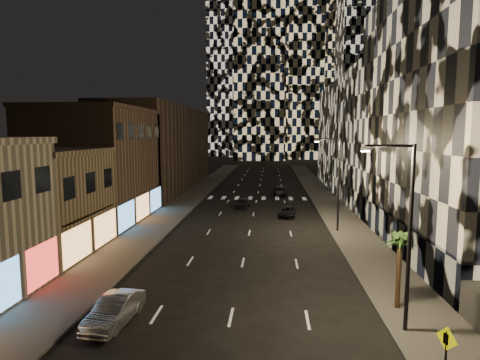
% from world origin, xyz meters
% --- Properties ---
extents(sidewalk_left, '(4.00, 120.00, 0.15)m').
position_xyz_m(sidewalk_left, '(-10.00, 50.00, 0.07)').
color(sidewalk_left, '#47443F').
rests_on(sidewalk_left, ground).
extents(sidewalk_right, '(4.00, 120.00, 0.15)m').
position_xyz_m(sidewalk_right, '(10.00, 50.00, 0.07)').
color(sidewalk_right, '#47443F').
rests_on(sidewalk_right, ground).
extents(curb_left, '(0.20, 120.00, 0.15)m').
position_xyz_m(curb_left, '(-7.90, 50.00, 0.07)').
color(curb_left, '#4C4C47').
rests_on(curb_left, ground).
extents(curb_right, '(0.20, 120.00, 0.15)m').
position_xyz_m(curb_right, '(7.90, 50.00, 0.07)').
color(curb_right, '#4C4C47').
rests_on(curb_right, ground).
extents(retail_tan, '(10.00, 10.00, 8.00)m').
position_xyz_m(retail_tan, '(-17.00, 21.00, 4.00)').
color(retail_tan, '#796448').
rests_on(retail_tan, ground).
extents(retail_brown, '(10.00, 15.00, 12.00)m').
position_xyz_m(retail_brown, '(-17.00, 33.50, 6.00)').
color(retail_brown, brown).
rests_on(retail_brown, ground).
extents(retail_filler_left, '(10.00, 40.00, 14.00)m').
position_xyz_m(retail_filler_left, '(-17.00, 60.00, 7.00)').
color(retail_filler_left, brown).
rests_on(retail_filler_left, ground).
extents(midrise_base, '(0.60, 25.00, 3.00)m').
position_xyz_m(midrise_base, '(12.30, 24.50, 1.50)').
color(midrise_base, '#383838').
rests_on(midrise_base, ground).
extents(midrise_filler_right, '(16.00, 40.00, 18.00)m').
position_xyz_m(midrise_filler_right, '(20.00, 57.00, 9.00)').
color(midrise_filler_right, '#232326').
rests_on(midrise_filler_right, ground).
extents(tower_right_mid, '(20.00, 20.00, 100.00)m').
position_xyz_m(tower_right_mid, '(35.00, 135.00, 50.00)').
color(tower_right_mid, black).
rests_on(tower_right_mid, ground).
extents(tower_left_back, '(24.00, 24.00, 120.00)m').
position_xyz_m(tower_left_back, '(-12.00, 165.00, 60.00)').
color(tower_left_back, black).
rests_on(tower_left_back, ground).
extents(tower_center_low, '(18.00, 18.00, 95.00)m').
position_xyz_m(tower_center_low, '(-2.00, 140.00, 47.50)').
color(tower_center_low, black).
rests_on(tower_center_low, ground).
extents(streetlight_near, '(2.55, 0.25, 9.00)m').
position_xyz_m(streetlight_near, '(8.35, 10.00, 5.35)').
color(streetlight_near, black).
rests_on(streetlight_near, sidewalk_right).
extents(streetlight_far, '(2.55, 0.25, 9.00)m').
position_xyz_m(streetlight_far, '(8.35, 30.00, 5.35)').
color(streetlight_far, black).
rests_on(streetlight_far, sidewalk_right).
extents(car_silver_parked, '(1.97, 4.46, 1.42)m').
position_xyz_m(car_silver_parked, '(-5.80, 9.79, 0.71)').
color(car_silver_parked, '#A3A3A8').
rests_on(car_silver_parked, ground).
extents(car_dark_midlane, '(1.90, 3.88, 1.27)m').
position_xyz_m(car_dark_midlane, '(-1.56, 41.98, 0.64)').
color(car_dark_midlane, black).
rests_on(car_dark_midlane, ground).
extents(car_dark_oncoming, '(2.10, 4.95, 1.42)m').
position_xyz_m(car_dark_oncoming, '(3.50, 53.31, 0.71)').
color(car_dark_oncoming, black).
rests_on(car_dark_oncoming, ground).
extents(car_dark_rightlane, '(2.26, 4.17, 1.11)m').
position_xyz_m(car_dark_rightlane, '(4.00, 37.13, 0.56)').
color(car_dark_rightlane, black).
rests_on(car_dark_rightlane, ground).
extents(ped_sign, '(0.41, 0.83, 2.69)m').
position_xyz_m(ped_sign, '(8.30, 4.93, 1.98)').
color(ped_sign, black).
rests_on(ped_sign, sidewalk_right).
extents(palm_tree, '(2.13, 2.14, 4.20)m').
position_xyz_m(palm_tree, '(9.00, 12.58, 3.62)').
color(palm_tree, '#47331E').
rests_on(palm_tree, sidewalk_right).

